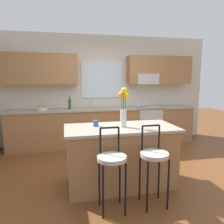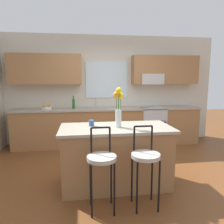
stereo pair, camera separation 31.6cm
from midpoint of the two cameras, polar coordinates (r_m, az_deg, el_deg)
The scene contains 12 objects.
ground_plane at distance 3.87m, azimuth 4.66°, elevation -16.09°, with size 14.00×14.00×0.00m, color brown.
back_wall_assembly at distance 5.46m, azimuth 0.49°, elevation 7.59°, with size 5.60×0.50×2.70m.
counter_run at distance 5.31m, azimuth 0.67°, elevation -3.80°, with size 4.56×0.64×0.92m.
sink_faucet at distance 5.31m, azimuth -2.65°, elevation 2.72°, with size 0.02×0.13×0.23m.
oven_range at distance 5.56m, azimuth 12.09°, elevation -3.48°, with size 0.60×0.64×0.92m.
kitchen_island at distance 3.33m, azimuth 3.86°, elevation -11.70°, with size 1.66×0.80×0.92m.
bar_stool_near at distance 2.66m, azimuth 0.71°, elevation -13.16°, with size 0.36×0.36×1.04m.
bar_stool_middle at distance 2.79m, azimuth 12.23°, elevation -12.28°, with size 0.36×0.36×1.04m.
flower_vase at distance 3.12m, azimuth 4.65°, elevation 2.14°, with size 0.16×0.15×0.59m.
mug_ceramic at distance 3.25m, azimuth -2.74°, elevation -2.97°, with size 0.08×0.08×0.09m, color #33518C.
fruit_bowl_oranges at distance 5.20m, azimuth -15.38°, elevation 1.17°, with size 0.24×0.24×0.13m.
bottle_olive_oil at distance 5.15m, azimuth -8.51°, elevation 2.25°, with size 0.06×0.06×0.31m.
Camera 2 is at (-0.63, -3.44, 1.63)m, focal length 34.24 mm.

